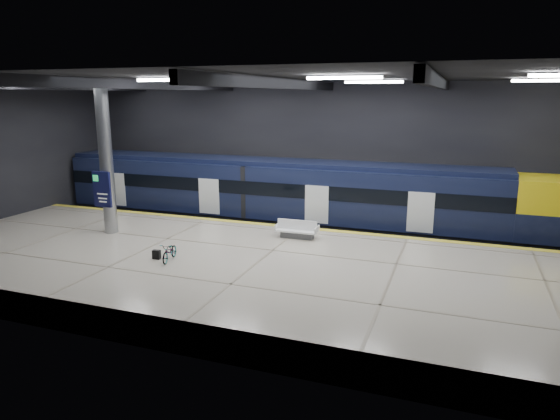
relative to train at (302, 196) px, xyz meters
The scene contains 10 objects.
ground 5.92m from the train, 81.72° to the right, with size 30.00×30.00×0.00m, color black.
room_shell 6.65m from the train, 81.73° to the right, with size 30.10×16.10×8.05m.
platform 8.18m from the train, 84.28° to the right, with size 30.00×11.00×1.10m, color beige.
safety_strip 3.01m from the train, 73.75° to the right, with size 30.00×0.40×0.01m, color yellow.
rails 2.13m from the train, ahead, with size 30.00×1.52×0.16m.
train is the anchor object (origin of this frame).
bench 4.64m from the train, 75.13° to the right, with size 1.88×0.80×0.82m.
bicycle 9.42m from the train, 105.08° to the right, with size 0.48×1.36×0.72m, color #99999E.
pannier_bag 9.61m from the train, 108.54° to the right, with size 0.30×0.18×0.35m, color black.
info_column 10.01m from the train, 137.82° to the right, with size 0.90×0.78×6.90m.
Camera 1 is at (6.97, -19.27, 7.31)m, focal length 32.00 mm.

